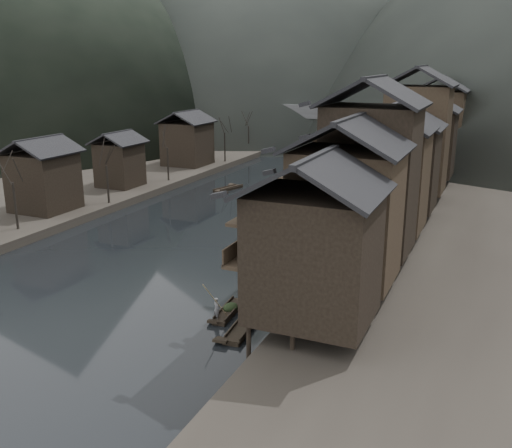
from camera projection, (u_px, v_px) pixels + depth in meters
The scene contains 12 objects.
water at pixel (148, 272), 48.82m from camera, with size 300.00×300.00×0.00m, color black.
left_bank at pixel (108, 162), 97.35m from camera, with size 40.00×200.00×1.20m, color #2D2823.
stilt_houses at pixel (401, 147), 57.02m from camera, with size 9.00×67.60×17.06m.
left_houses at pixel (100, 156), 72.86m from camera, with size 8.10×53.20×8.73m.
bare_trees at pixel (142, 149), 75.09m from camera, with size 3.45×73.90×6.90m.
moored_sampans at pixel (332, 240), 56.86m from camera, with size 2.86×49.33×0.47m.
midriver_boats at pixel (303, 172), 91.07m from camera, with size 14.40×37.06×0.45m.
stone_bridge at pixel (357, 126), 110.75m from camera, with size 40.00×6.00×9.00m.
hero_sampan at pixel (229, 311), 40.75m from camera, with size 1.36×4.67×0.43m.
cargo_heap at pixel (231, 303), 40.79m from camera, with size 1.02×1.33×0.61m, color black.
boatman at pixel (217, 306), 39.11m from camera, with size 0.59×0.39×1.62m, color slate.
bamboo_pole at pixel (218, 270), 38.30m from camera, with size 0.06×0.06×4.37m, color #8C7A51.
Camera 1 is at (26.86, -38.19, 17.49)m, focal length 40.00 mm.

